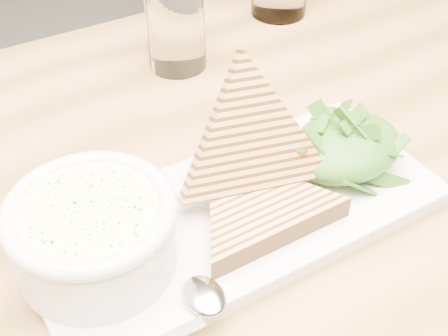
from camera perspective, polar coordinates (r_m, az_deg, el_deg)
table_top at (r=0.62m, az=3.45°, el=-1.87°), size 1.15×0.81×0.04m
table_leg_br at (r=1.32m, az=11.92°, el=1.80°), size 0.06×0.06×0.74m
platter at (r=0.56m, az=1.17°, el=-4.37°), size 0.38×0.19×0.02m
soup_bowl at (r=0.50m, az=-11.73°, el=-6.47°), size 0.13×0.13×0.05m
soup at (r=0.48m, az=-12.21°, el=-4.01°), size 0.11×0.11×0.01m
bowl_rim at (r=0.48m, az=-12.25°, el=-3.84°), size 0.13×0.13×0.01m
sandwich_flat at (r=0.54m, az=3.03°, el=-3.74°), size 0.17×0.17×0.02m
sandwich_lean at (r=0.54m, az=2.52°, el=2.33°), size 0.20×0.19×0.18m
salad_base at (r=0.59m, az=11.01°, el=1.92°), size 0.11×0.09×0.04m
arugula_pile at (r=0.59m, az=11.07°, el=2.30°), size 0.11×0.10×0.05m
spoon_bowl at (r=0.48m, az=-1.82°, el=-11.60°), size 0.03×0.04×0.01m
glass_near at (r=0.75m, az=-4.43°, el=12.88°), size 0.07×0.07×0.11m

